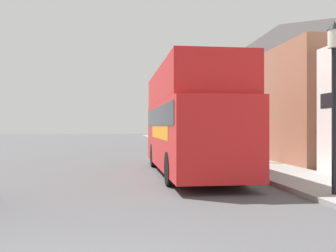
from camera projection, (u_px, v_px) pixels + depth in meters
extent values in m
plane|color=#4C4C4F|center=(109.00, 156.00, 24.85)|extent=(144.00, 144.00, 0.00)
cube|color=gray|center=(226.00, 157.00, 22.73)|extent=(2.81, 108.00, 0.14)
cube|color=#9E664C|center=(279.00, 111.00, 25.96)|extent=(6.00, 19.48, 5.72)
pyramid|color=#383333|center=(279.00, 46.00, 25.96)|extent=(6.00, 19.48, 2.89)
cube|color=red|center=(190.00, 135.00, 15.10)|extent=(2.55, 9.62, 2.44)
cube|color=orange|center=(193.00, 132.00, 14.62)|extent=(2.56, 5.29, 0.45)
cube|color=black|center=(190.00, 117.00, 15.10)|extent=(2.58, 8.85, 0.70)
cube|color=red|center=(190.00, 102.00, 15.10)|extent=(2.55, 8.85, 0.10)
cube|color=red|center=(159.00, 85.00, 14.95)|extent=(0.10, 8.84, 1.21)
cube|color=red|center=(221.00, 86.00, 15.25)|extent=(0.10, 8.84, 1.21)
cube|color=red|center=(219.00, 69.00, 10.75)|extent=(2.52, 0.08, 1.21)
cube|color=red|center=(176.00, 94.00, 18.82)|extent=(2.52, 1.35, 1.21)
cylinder|color=black|center=(154.00, 155.00, 17.92)|extent=(0.28, 1.07, 1.07)
cylinder|color=black|center=(203.00, 155.00, 18.20)|extent=(0.28, 1.07, 1.07)
cylinder|color=black|center=(170.00, 169.00, 12.20)|extent=(0.28, 1.07, 1.07)
cylinder|color=black|center=(241.00, 168.00, 12.48)|extent=(0.28, 1.07, 1.07)
cube|color=silver|center=(179.00, 147.00, 23.75)|extent=(1.82, 3.95, 0.84)
cube|color=black|center=(179.00, 135.00, 23.64)|extent=(1.58, 1.90, 0.56)
cylinder|color=black|center=(163.00, 150.00, 24.85)|extent=(0.21, 0.69, 0.68)
cylinder|color=black|center=(188.00, 150.00, 25.07)|extent=(0.21, 0.69, 0.68)
cylinder|color=black|center=(168.00, 153.00, 22.44)|extent=(0.21, 0.69, 0.68)
cylinder|color=black|center=(196.00, 153.00, 22.66)|extent=(0.21, 0.69, 0.68)
cylinder|color=black|center=(334.00, 121.00, 9.93)|extent=(0.13, 0.13, 3.71)
cylinder|color=silver|center=(334.00, 39.00, 9.93)|extent=(0.32, 0.32, 0.45)
cone|color=black|center=(334.00, 26.00, 9.93)|extent=(0.35, 0.35, 0.22)
cylinder|color=black|center=(225.00, 124.00, 19.55)|extent=(0.13, 0.13, 3.66)
cylinder|color=silver|center=(225.00, 83.00, 19.56)|extent=(0.32, 0.32, 0.45)
cone|color=black|center=(225.00, 76.00, 19.56)|extent=(0.35, 0.35, 0.22)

